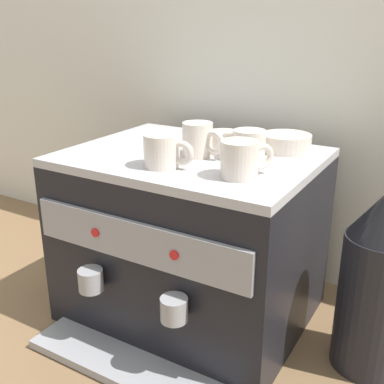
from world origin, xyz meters
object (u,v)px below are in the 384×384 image
Objects in this scene: ceramic_cup_1 at (247,145)px; ceramic_cup_3 at (241,159)px; coffee_grinder at (377,283)px; milk_pitcher at (72,249)px; espresso_machine at (191,237)px; ceramic_bowl_0 at (286,143)px; ceramic_cup_0 at (199,140)px; ceramic_bowl_1 at (224,139)px; ceramic_cup_2 at (162,151)px.

ceramic_cup_3 reaches higher than ceramic_cup_1.
coffee_grinder is (0.31, -0.00, -0.26)m from ceramic_cup_1.
ceramic_cup_1 is 0.67m from milk_pitcher.
espresso_machine is 4.84× the size of ceramic_bowl_0.
ceramic_cup_1 is at bearing -113.33° from ceramic_bowl_0.
ceramic_bowl_0 is (0.16, 0.15, -0.02)m from ceramic_cup_0.
ceramic_cup_1 reaches higher than ceramic_bowl_0.
ceramic_cup_0 is 0.12m from ceramic_bowl_1.
milk_pitcher is at bearing 179.73° from ceramic_cup_0.
ceramic_cup_2 is at bearing -89.11° from espresso_machine.
ceramic_bowl_1 is at bearing 72.50° from espresso_machine.
coffee_grinder is at bearing -0.21° from ceramic_cup_1.
espresso_machine is at bearing 1.12° from milk_pitcher.
ceramic_cup_2 is at bearing -124.86° from ceramic_bowl_0.
ceramic_bowl_0 is at bearing 88.37° from ceramic_cup_3.
ceramic_bowl_0 is at bearing 43.69° from ceramic_cup_0.
ceramic_bowl_1 is (-0.10, 0.08, -0.02)m from ceramic_cup_1.
ceramic_cup_0 reaches higher than ceramic_cup_2.
espresso_machine is 0.26m from ceramic_bowl_1.
ceramic_cup_0 is 0.27× the size of coffee_grinder.
ceramic_bowl_1 reaches higher than coffee_grinder.
ceramic_cup_0 is 0.75× the size of milk_pitcher.
ceramic_cup_0 is at bearing -175.57° from coffee_grinder.
ceramic_cup_3 is 0.72m from milk_pitcher.
ceramic_cup_1 reaches higher than milk_pitcher.
ceramic_cup_0 reaches higher than ceramic_bowl_0.
ceramic_cup_2 is at bearing -173.29° from ceramic_cup_3.
ceramic_bowl_1 is at bearing 124.99° from ceramic_cup_3.
ceramic_cup_3 reaches higher than coffee_grinder.
ceramic_cup_0 is at bearing -0.27° from milk_pitcher.
ceramic_bowl_0 reaches higher than coffee_grinder.
ceramic_bowl_1 reaches higher than milk_pitcher.
ceramic_cup_1 is at bearing 109.00° from ceramic_cup_3.
ceramic_cup_1 reaches higher than espresso_machine.
ceramic_cup_2 is 0.23m from ceramic_bowl_1.
ceramic_cup_2 is at bearing -97.79° from ceramic_bowl_1.
milk_pitcher is (-0.44, 0.00, -0.40)m from ceramic_cup_0.
coffee_grinder is at bearing 2.01° from milk_pitcher.
milk_pitcher is at bearing -176.73° from ceramic_cup_1.
ceramic_cup_0 is at bearing 77.04° from ceramic_cup_2.
ceramic_cup_2 reaches higher than ceramic_bowl_0.
coffee_grinder reaches higher than milk_pitcher.
ceramic_bowl_1 is 0.48m from coffee_grinder.
ceramic_bowl_1 is 0.59m from milk_pitcher.
coffee_grinder is at bearing -24.00° from ceramic_bowl_0.
espresso_machine is at bearing 90.89° from ceramic_cup_2.
ceramic_cup_3 reaches higher than milk_pitcher.
ceramic_cup_0 is 0.93× the size of ceramic_bowl_0.
ceramic_cup_1 is 0.13m from ceramic_cup_3.
milk_pitcher is (-0.59, 0.09, -0.39)m from ceramic_cup_3.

